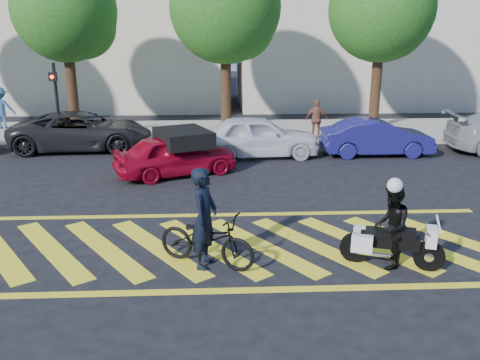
{
  "coord_description": "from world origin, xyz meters",
  "views": [
    {
      "loc": [
        -0.44,
        -9.91,
        4.46
      ],
      "look_at": [
        0.1,
        1.4,
        1.05
      ],
      "focal_mm": 38.0,
      "sensor_mm": 36.0,
      "label": 1
    }
  ],
  "objects_px": {
    "officer_moto": "(391,226)",
    "parked_mid_right": "(258,136)",
    "parked_mid_left": "(82,131)",
    "police_motorcycle": "(390,243)",
    "bicycle": "(206,239)",
    "parked_right": "(377,137)",
    "red_convertible": "(176,155)",
    "officer_bike": "(204,218)"
  },
  "relations": [
    {
      "from": "bicycle",
      "to": "parked_mid_right",
      "type": "distance_m",
      "value": 8.8
    },
    {
      "from": "parked_mid_left",
      "to": "parked_mid_right",
      "type": "bearing_deg",
      "value": -104.32
    },
    {
      "from": "parked_mid_right",
      "to": "officer_bike",
      "type": "bearing_deg",
      "value": 165.4
    },
    {
      "from": "officer_bike",
      "to": "parked_mid_left",
      "type": "height_order",
      "value": "officer_bike"
    },
    {
      "from": "officer_moto",
      "to": "parked_right",
      "type": "xyz_separation_m",
      "value": [
        2.48,
        8.85,
        -0.17
      ]
    },
    {
      "from": "officer_moto",
      "to": "police_motorcycle",
      "type": "bearing_deg",
      "value": 144.31
    },
    {
      "from": "police_motorcycle",
      "to": "parked_mid_left",
      "type": "xyz_separation_m",
      "value": [
        -8.39,
        10.24,
        0.24
      ]
    },
    {
      "from": "officer_bike",
      "to": "officer_moto",
      "type": "height_order",
      "value": "officer_bike"
    },
    {
      "from": "parked_mid_right",
      "to": "officer_moto",
      "type": "bearing_deg",
      "value": -171.64
    },
    {
      "from": "officer_bike",
      "to": "bicycle",
      "type": "height_order",
      "value": "officer_bike"
    },
    {
      "from": "parked_right",
      "to": "bicycle",
      "type": "bearing_deg",
      "value": 145.13
    },
    {
      "from": "parked_mid_right",
      "to": "parked_right",
      "type": "relative_size",
      "value": 1.1
    },
    {
      "from": "police_motorcycle",
      "to": "officer_moto",
      "type": "bearing_deg",
      "value": -125.69
    },
    {
      "from": "officer_bike",
      "to": "bicycle",
      "type": "relative_size",
      "value": 0.98
    },
    {
      "from": "red_convertible",
      "to": "parked_right",
      "type": "relative_size",
      "value": 0.96
    },
    {
      "from": "officer_moto",
      "to": "parked_mid_right",
      "type": "xyz_separation_m",
      "value": [
        -1.83,
        8.85,
        -0.08
      ]
    },
    {
      "from": "officer_bike",
      "to": "police_motorcycle",
      "type": "height_order",
      "value": "officer_bike"
    },
    {
      "from": "red_convertible",
      "to": "police_motorcycle",
      "type": "bearing_deg",
      "value": -168.38
    },
    {
      "from": "bicycle",
      "to": "red_convertible",
      "type": "height_order",
      "value": "red_convertible"
    },
    {
      "from": "bicycle",
      "to": "police_motorcycle",
      "type": "relative_size",
      "value": 1.06
    },
    {
      "from": "red_convertible",
      "to": "parked_mid_left",
      "type": "xyz_separation_m",
      "value": [
        -3.79,
        3.63,
        0.07
      ]
    },
    {
      "from": "officer_bike",
      "to": "bicycle",
      "type": "distance_m",
      "value": 0.46
    },
    {
      "from": "officer_moto",
      "to": "red_convertible",
      "type": "height_order",
      "value": "officer_moto"
    },
    {
      "from": "parked_mid_right",
      "to": "police_motorcycle",
      "type": "bearing_deg",
      "value": -171.54
    },
    {
      "from": "officer_bike",
      "to": "parked_right",
      "type": "xyz_separation_m",
      "value": [
        6.04,
        8.68,
        -0.34
      ]
    },
    {
      "from": "bicycle",
      "to": "parked_right",
      "type": "height_order",
      "value": "parked_right"
    },
    {
      "from": "bicycle",
      "to": "parked_mid_right",
      "type": "height_order",
      "value": "parked_mid_right"
    },
    {
      "from": "officer_bike",
      "to": "parked_right",
      "type": "bearing_deg",
      "value": -16.98
    },
    {
      "from": "red_convertible",
      "to": "parked_mid_left",
      "type": "relative_size",
      "value": 0.74
    },
    {
      "from": "police_motorcycle",
      "to": "parked_mid_left",
      "type": "relative_size",
      "value": 0.37
    },
    {
      "from": "police_motorcycle",
      "to": "parked_right",
      "type": "distance_m",
      "value": 9.18
    },
    {
      "from": "parked_mid_left",
      "to": "police_motorcycle",
      "type": "bearing_deg",
      "value": -142.92
    },
    {
      "from": "bicycle",
      "to": "officer_moto",
      "type": "relative_size",
      "value": 1.23
    },
    {
      "from": "bicycle",
      "to": "parked_right",
      "type": "xyz_separation_m",
      "value": [
        6.01,
        8.63,
        0.12
      ]
    },
    {
      "from": "bicycle",
      "to": "parked_mid_left",
      "type": "height_order",
      "value": "parked_mid_left"
    },
    {
      "from": "officer_moto",
      "to": "parked_right",
      "type": "distance_m",
      "value": 9.19
    },
    {
      "from": "bicycle",
      "to": "red_convertible",
      "type": "bearing_deg",
      "value": 36.05
    },
    {
      "from": "officer_bike",
      "to": "parked_mid_right",
      "type": "height_order",
      "value": "officer_bike"
    },
    {
      "from": "parked_right",
      "to": "parked_mid_right",
      "type": "bearing_deg",
      "value": 89.98
    },
    {
      "from": "red_convertible",
      "to": "parked_mid_left",
      "type": "bearing_deg",
      "value": 23.0
    },
    {
      "from": "officer_bike",
      "to": "officer_moto",
      "type": "relative_size",
      "value": 1.2
    },
    {
      "from": "red_convertible",
      "to": "parked_right",
      "type": "distance_m",
      "value": 7.41
    }
  ]
}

